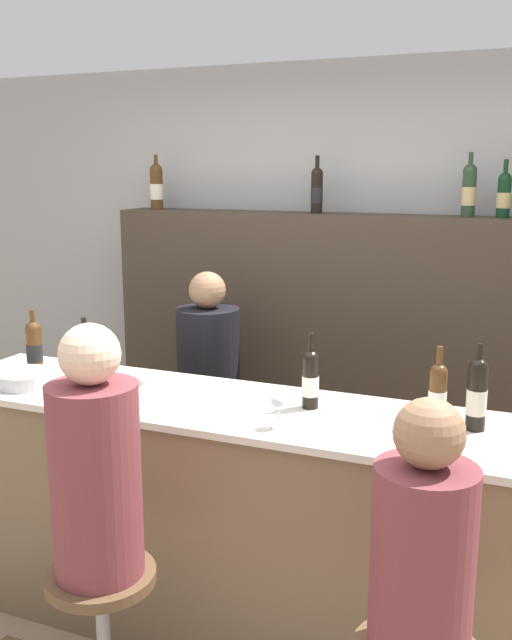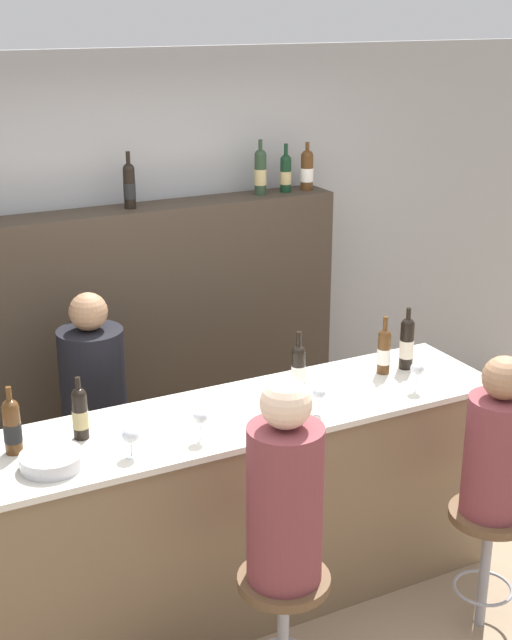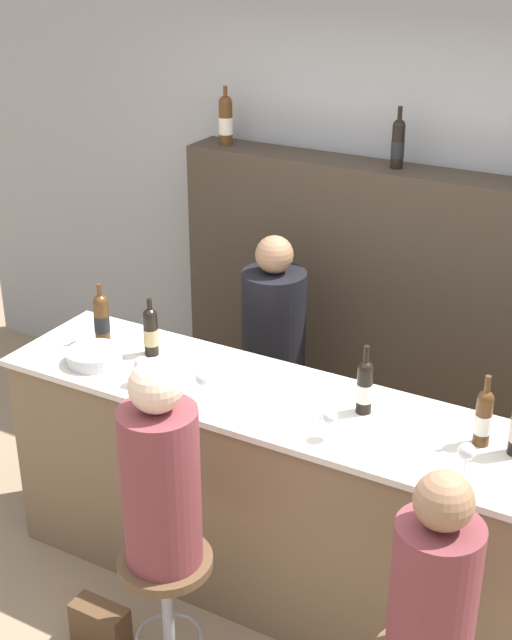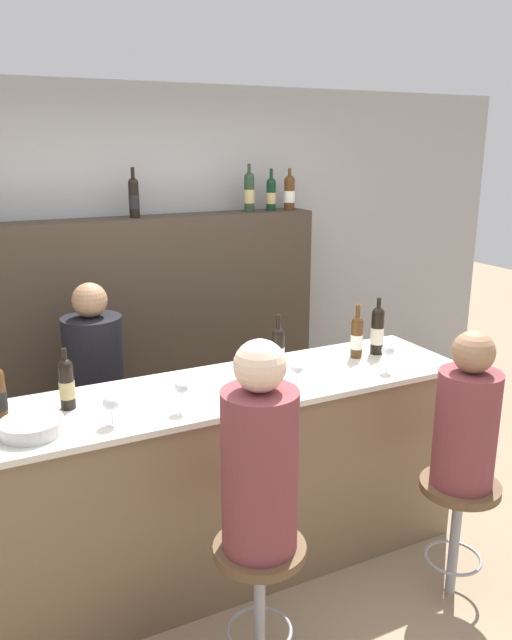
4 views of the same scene
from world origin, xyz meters
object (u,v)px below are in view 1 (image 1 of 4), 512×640
(wine_bottle_backbar_1, at_px, (317,190))
(bartender, at_px, (209,414))
(wine_bottle_counter_1, at_px, (85,353))
(wine_bottle_backbar_2, at_px, (469,190))
(wine_bottle_counter_4, at_px, (477,393))
(wine_bottle_counter_3, at_px, (438,393))
(wine_bottle_backbar_3, at_px, (504,194))
(wine_glass_3, at_px, (430,419))
(wine_bottle_backbar_0, at_px, (156,186))
(wine_bottle_counter_2, at_px, (311,378))
(wine_bottle_counter_0, at_px, (34,346))
(bar_stool_left, at_px, (102,606))
(wine_glass_0, at_px, (76,376))
(guest_seated_right, at_px, (423,545))
(wine_glass_1, at_px, (141,382))
(metal_bowl, at_px, (25,379))
(wine_glass_2, at_px, (279,403))
(guest_seated_left, at_px, (95,466))

(wine_bottle_backbar_1, xyz_separation_m, bartender, (-0.43, -0.53, -1.21))
(wine_bottle_counter_1, xyz_separation_m, wine_bottle_backbar_2, (1.53, 1.25, 0.72))
(wine_bottle_counter_4, distance_m, wine_bottle_backbar_1, 1.76)
(wine_bottle_counter_3, relative_size, wine_bottle_backbar_3, 1.04)
(wine_bottle_backbar_3, height_order, wine_glass_3, wine_bottle_backbar_3)
(wine_bottle_backbar_0, xyz_separation_m, wine_bottle_backbar_2, (1.85, 0.00, -0.00))
(wine_bottle_counter_4, relative_size, wine_glass_3, 2.19)
(wine_bottle_counter_2, xyz_separation_m, wine_bottle_backbar_2, (0.44, 1.25, 0.72))
(wine_bottle_counter_0, xyz_separation_m, wine_bottle_counter_2, (1.38, 0.00, -0.00))
(wine_bottle_counter_1, relative_size, wine_bottle_backbar_3, 0.98)
(wine_bottle_backbar_2, distance_m, wine_bottle_backbar_3, 0.17)
(bar_stool_left, bearing_deg, wine_glass_3, 26.83)
(wine_glass_0, height_order, wine_glass_3, wine_glass_3)
(wine_bottle_counter_2, relative_size, wine_bottle_backbar_3, 1.06)
(wine_glass_3, bearing_deg, guest_seated_right, -81.99)
(wine_glass_1, xyz_separation_m, wine_glass_3, (1.15, 0.00, 0.00))
(wine_bottle_backbar_0, distance_m, wine_glass_3, 2.56)
(wine_bottle_counter_4, distance_m, wine_bottle_backbar_3, 1.42)
(wine_glass_3, distance_m, metal_bowl, 1.79)
(bar_stool_left, bearing_deg, wine_bottle_backbar_2, 65.11)
(wine_glass_2, height_order, metal_bowl, wine_glass_2)
(wine_bottle_counter_2, bearing_deg, wine_glass_3, -26.80)
(wine_glass_0, bearing_deg, wine_glass_3, 0.00)
(wine_glass_1, xyz_separation_m, guest_seated_right, (1.22, -0.51, -0.19))
(wine_bottle_backbar_1, relative_size, wine_bottle_backbar_3, 1.09)
(wine_bottle_backbar_0, bearing_deg, wine_glass_1, -62.56)
(wine_glass_1, relative_size, metal_bowl, 0.57)
(bar_stool_left, relative_size, guest_seated_left, 0.71)
(wine_glass_3, bearing_deg, wine_glass_0, -180.00)
(wine_bottle_counter_1, relative_size, wine_bottle_backbar_2, 0.87)
(wine_bottle_backbar_1, relative_size, guest_seated_left, 0.36)
(wine_glass_2, relative_size, guest_seated_right, 0.17)
(wine_bottle_counter_0, xyz_separation_m, wine_glass_1, (0.75, -0.26, -0.02))
(wine_glass_2, relative_size, guest_seated_left, 0.15)
(wine_bottle_backbar_2, bearing_deg, wine_glass_1, -125.38)
(wine_bottle_counter_4, height_order, bartender, bartender)
(guest_seated_left, bearing_deg, metal_bowl, 143.32)
(wine_bottle_backbar_3, distance_m, metal_bowl, 2.50)
(wine_bottle_backbar_1, bearing_deg, wine_bottle_counter_2, -72.87)
(wine_bottle_backbar_2, xyz_separation_m, wine_glass_3, (0.08, -1.51, -0.73))
(guest_seated_right, bearing_deg, wine_glass_3, 98.01)
(wine_bottle_counter_3, distance_m, guest_seated_left, 1.28)
(wine_bottle_counter_0, bearing_deg, guest_seated_left, -41.40)
(wine_bottle_counter_1, relative_size, wine_bottle_counter_4, 0.87)
(wine_bottle_backbar_2, bearing_deg, wine_bottle_backbar_3, -0.00)
(wine_glass_0, xyz_separation_m, guest_seated_left, (0.45, -0.51, -0.12))
(wine_bottle_backbar_1, height_order, wine_bottle_backbar_2, wine_bottle_backbar_2)
(wine_glass_1, bearing_deg, wine_glass_2, -0.00)
(wine_bottle_counter_0, distance_m, wine_bottle_backbar_0, 1.44)
(wine_bottle_counter_1, relative_size, wine_bottle_backbar_0, 0.87)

